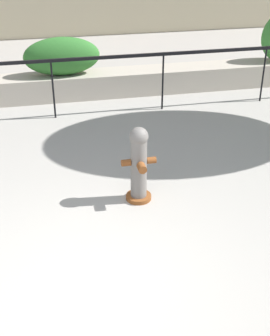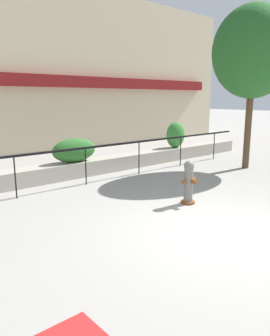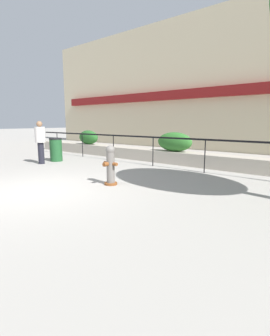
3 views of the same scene
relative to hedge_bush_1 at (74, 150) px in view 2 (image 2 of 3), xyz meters
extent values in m
plane|color=#9E9991|center=(-0.27, -6.00, -0.89)|extent=(120.00, 120.00, 0.00)
cube|color=maroon|center=(-0.27, 5.32, 2.47)|extent=(27.00, 0.36, 0.56)
cube|color=#ADA393|center=(-0.27, 0.00, -0.64)|extent=(18.00, 0.70, 0.50)
cube|color=black|center=(-0.27, -1.10, 0.23)|extent=(15.00, 0.05, 0.06)
cylinder|color=black|center=(-2.42, -1.10, -0.32)|extent=(0.04, 0.04, 1.15)
cylinder|color=black|center=(-0.27, -1.10, -0.32)|extent=(0.04, 0.04, 1.15)
cylinder|color=black|center=(1.87, -1.10, -0.32)|extent=(0.04, 0.04, 1.15)
cylinder|color=black|center=(4.01, -1.10, -0.32)|extent=(0.04, 0.04, 1.15)
cylinder|color=black|center=(6.16, -1.10, -0.32)|extent=(0.04, 0.04, 1.15)
ellipsoid|color=#2D6B28|center=(0.00, 0.00, 0.00)|extent=(1.58, 0.65, 0.78)
ellipsoid|color=#387F33|center=(4.93, 0.00, 0.15)|extent=(0.96, 0.58, 1.09)
cylinder|color=brown|center=(0.66, -4.30, -0.86)|extent=(0.35, 0.35, 0.06)
cylinder|color=slate|center=(0.66, -4.30, -0.41)|extent=(0.22, 0.22, 0.85)
sphere|color=slate|center=(0.66, -4.30, 0.06)|extent=(0.25, 0.25, 0.25)
cylinder|color=brown|center=(0.66, -4.48, -0.31)|extent=(0.11, 0.14, 0.11)
cylinder|color=brown|center=(0.49, -4.30, -0.31)|extent=(0.13, 0.09, 0.09)
cylinder|color=brown|center=(0.83, -4.30, -0.31)|extent=(0.13, 0.09, 0.09)
cylinder|color=brown|center=(5.56, -2.97, 0.53)|extent=(0.24, 0.24, 2.85)
ellipsoid|color=#235B23|center=(5.56, -2.97, 3.26)|extent=(3.05, 2.75, 3.21)
camera|label=1|loc=(-0.56, -9.67, 2.62)|focal=50.00mm
camera|label=2|loc=(-5.46, -9.34, 1.69)|focal=35.00mm
camera|label=3|loc=(5.69, -9.21, 0.81)|focal=28.00mm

